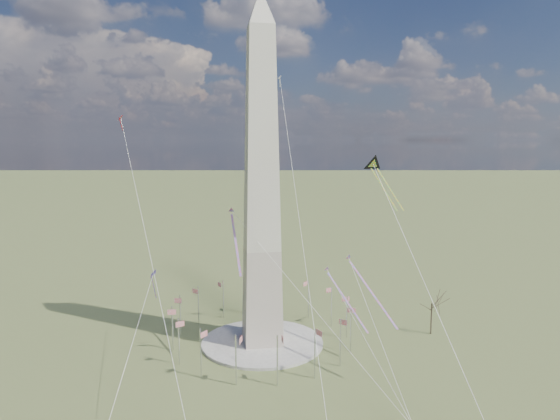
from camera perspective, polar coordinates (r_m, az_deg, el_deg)
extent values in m
plane|color=#516231|center=(153.52, -2.02, -15.01)|extent=(2000.00, 2000.00, 0.00)
cylinder|color=beige|center=(153.36, -2.03, -14.87)|extent=(36.00, 36.00, 0.80)
pyramid|color=silver|center=(145.80, -2.22, 22.21)|extent=(9.90, 9.90, 10.00)
cylinder|color=silver|center=(156.62, 7.64, -12.04)|extent=(0.36, 0.36, 13.00)
cube|color=red|center=(156.07, 7.53, -10.06)|extent=(2.40, 0.08, 1.50)
cylinder|color=silver|center=(165.04, 5.90, -10.96)|extent=(0.36, 0.36, 13.00)
cube|color=red|center=(164.37, 5.64, -9.09)|extent=(2.25, 0.99, 1.50)
cylinder|color=silver|center=(171.39, 3.27, -10.20)|extent=(0.36, 0.36, 13.00)
cube|color=red|center=(170.47, 2.91, -8.43)|extent=(1.75, 1.75, 1.50)
cylinder|color=silver|center=(174.99, 0.11, -9.80)|extent=(0.36, 0.36, 13.00)
cube|color=red|center=(173.71, -0.31, -8.11)|extent=(0.99, 2.25, 1.50)
cylinder|color=silver|center=(175.45, -3.25, -9.76)|extent=(0.36, 0.36, 13.00)
cube|color=red|center=(173.77, -3.70, -8.12)|extent=(0.08, 2.40, 1.50)
cylinder|color=silver|center=(172.73, -6.50, -10.09)|extent=(0.36, 0.36, 13.00)
cube|color=red|center=(170.63, -6.93, -8.47)|extent=(0.99, 2.25, 1.50)
cylinder|color=silver|center=(167.12, -9.31, -10.78)|extent=(0.36, 0.36, 13.00)
cube|color=red|center=(164.61, -9.68, -9.14)|extent=(1.75, 1.75, 1.50)
cylinder|color=silver|center=(159.20, -11.34, -11.79)|extent=(0.36, 0.36, 13.00)
cube|color=red|center=(156.37, -11.59, -10.12)|extent=(2.25, 0.99, 1.50)
cylinder|color=silver|center=(149.94, -12.19, -13.09)|extent=(0.36, 0.36, 13.00)
cube|color=red|center=(146.91, -12.27, -11.34)|extent=(2.40, 0.08, 1.50)
cylinder|color=silver|center=(140.62, -11.50, -14.52)|extent=(0.36, 0.36, 13.00)
cube|color=red|center=(137.56, -11.36, -12.67)|extent=(2.25, 0.99, 1.50)
cylinder|color=silver|center=(132.80, -9.05, -15.85)|extent=(0.36, 0.36, 13.00)
cube|color=red|center=(129.92, -8.68, -13.87)|extent=(1.75, 1.75, 1.50)
cylinder|color=silver|center=(128.03, -5.06, -16.72)|extent=(0.36, 0.36, 13.00)
cube|color=red|center=(125.55, -4.50, -14.59)|extent=(0.99, 2.25, 1.50)
cylinder|color=silver|center=(127.39, -0.31, -16.82)|extent=(0.36, 0.36, 13.00)
cube|color=red|center=(125.47, 0.29, -14.58)|extent=(0.08, 2.40, 1.50)
cylinder|color=silver|center=(131.05, 4.00, -16.11)|extent=(0.36, 0.36, 13.00)
cube|color=red|center=(129.71, 4.50, -13.83)|extent=(0.99, 2.25, 1.50)
cylinder|color=silver|center=(138.15, 6.92, -14.84)|extent=(0.36, 0.36, 13.00)
cube|color=red|center=(137.26, 7.22, -12.62)|extent=(1.75, 1.75, 1.50)
cylinder|color=silver|center=(147.20, 8.09, -13.39)|extent=(0.36, 0.36, 13.00)
cube|color=red|center=(146.58, 8.17, -11.28)|extent=(2.25, 0.99, 1.50)
cylinder|color=#4B382D|center=(165.41, 16.90, -11.79)|extent=(0.44, 0.44, 9.91)
cube|color=orange|center=(156.22, 12.44, 2.42)|extent=(2.61, 16.40, 11.56)
cube|color=orange|center=(155.18, 11.76, 2.40)|extent=(2.61, 16.40, 11.56)
cube|color=navy|center=(151.22, -14.29, -7.08)|extent=(1.62, 2.73, 2.33)
cube|color=#FC3927|center=(152.25, -14.24, -8.48)|extent=(1.25, 2.87, 8.04)
cube|color=#FC3927|center=(131.27, 10.50, -9.34)|extent=(6.68, 19.15, 12.48)
cube|color=#FC3927|center=(138.90, -5.07, -3.80)|extent=(1.06, 21.19, 13.27)
cube|color=#FC3927|center=(146.07, 7.65, -10.31)|extent=(6.88, 18.72, 12.26)
cube|color=red|center=(170.26, -17.76, 10.02)|extent=(1.57, 2.34, 1.81)
cube|color=red|center=(170.19, -17.73, 9.35)|extent=(1.12, 1.41, 4.17)
cube|color=white|center=(187.53, -0.03, 14.96)|extent=(1.06, 1.78, 1.54)
cube|color=white|center=(187.34, -0.03, 14.45)|extent=(0.67, 1.33, 3.52)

